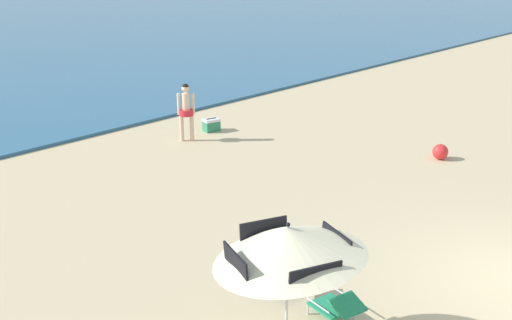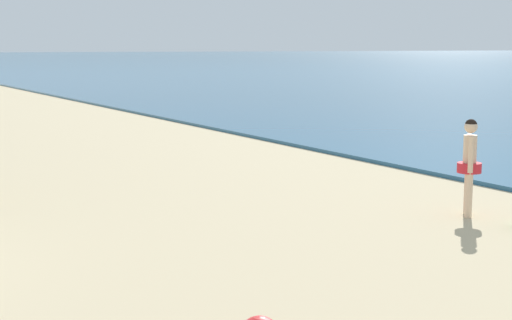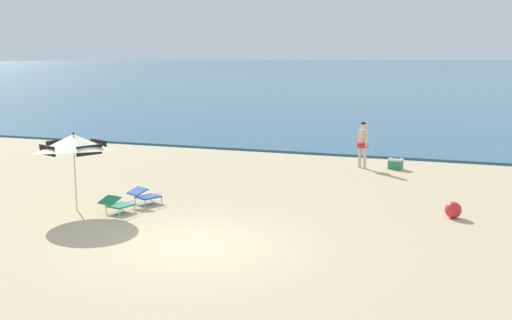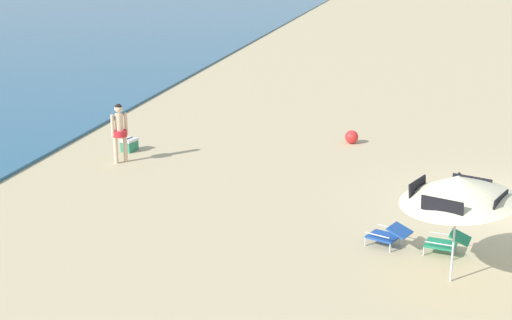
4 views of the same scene
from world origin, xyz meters
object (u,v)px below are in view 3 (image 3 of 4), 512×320
at_px(beach_ball, 453,210).
at_px(cooler_box, 396,164).
at_px(lounge_chair_under_umbrella, 144,195).
at_px(lounge_chair_beside_umbrella, 117,204).
at_px(beach_umbrella_striped_main, 74,143).
at_px(person_standing_near_shore, 363,141).

bearing_deg(beach_ball, cooler_box, 109.77).
height_order(lounge_chair_under_umbrella, lounge_chair_beside_umbrella, lounge_chair_beside_umbrella).
bearing_deg(cooler_box, lounge_chair_under_umbrella, -126.01).
bearing_deg(cooler_box, beach_umbrella_striped_main, -128.10).
xyz_separation_m(beach_umbrella_striped_main, cooler_box, (7.33, 9.35, -1.64)).
distance_m(beach_umbrella_striped_main, person_standing_near_shore, 11.02).
bearing_deg(lounge_chair_under_umbrella, lounge_chair_beside_umbrella, -97.17).
height_order(beach_umbrella_striped_main, beach_ball, beach_umbrella_striped_main).
distance_m(person_standing_near_shore, cooler_box, 1.48).
relative_size(lounge_chair_beside_umbrella, cooler_box, 1.70).
height_order(lounge_chair_beside_umbrella, cooler_box, lounge_chair_beside_umbrella).
bearing_deg(beach_umbrella_striped_main, beach_ball, 15.55).
distance_m(lounge_chair_under_umbrella, person_standing_near_shore, 9.24).
distance_m(beach_umbrella_striped_main, beach_ball, 10.22).
height_order(beach_umbrella_striped_main, lounge_chair_under_umbrella, beach_umbrella_striped_main).
bearing_deg(beach_umbrella_striped_main, cooler_box, 51.90).
bearing_deg(person_standing_near_shore, cooler_box, 10.30).
height_order(person_standing_near_shore, beach_ball, person_standing_near_shore).
xyz_separation_m(lounge_chair_under_umbrella, cooler_box, (5.91, 8.14, -0.07)).
xyz_separation_m(lounge_chair_under_umbrella, beach_ball, (8.30, 1.49, -0.06)).
height_order(person_standing_near_shore, cooler_box, person_standing_near_shore).
relative_size(beach_umbrella_striped_main, beach_ball, 7.06).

